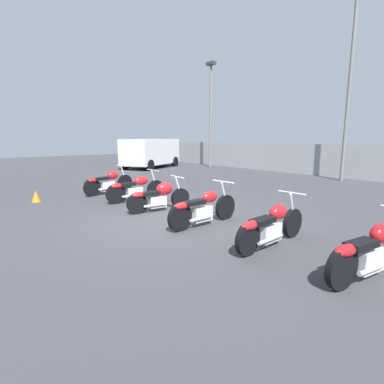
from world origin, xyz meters
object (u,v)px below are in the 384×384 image
object	(u,v)px
motorcycle_slot_4	(271,226)
traffic_cone_near	(36,196)
motorcycle_slot_1	(135,188)
motorcycle_slot_0	(108,182)
motorcycle_slot_2	(159,196)
light_pole_left	(351,73)
motorcycle_slot_5	(371,251)
parked_van	(151,152)
light_pole_right	(211,106)
motorcycle_slot_3	(203,208)

from	to	relation	value
motorcycle_slot_4	traffic_cone_near	xyz separation A→B (m)	(-7.30, -2.53, -0.23)
motorcycle_slot_1	traffic_cone_near	distance (m)	3.23
motorcycle_slot_0	motorcycle_slot_2	world-z (taller)	motorcycle_slot_0
light_pole_left	traffic_cone_near	distance (m)	14.10
motorcycle_slot_5	parked_van	xyz separation A→B (m)	(-16.29, 6.27, 0.69)
parked_van	traffic_cone_near	xyz separation A→B (m)	(7.25, -8.84, -0.92)
light_pole_right	motorcycle_slot_0	world-z (taller)	light_pole_right
motorcycle_slot_4	motorcycle_slot_5	size ratio (longest dim) A/B	1.01
motorcycle_slot_2	traffic_cone_near	xyz separation A→B (m)	(-3.55, -2.44, -0.24)
light_pole_left	motorcycle_slot_3	world-z (taller)	light_pole_left
motorcycle_slot_0	parked_van	xyz separation A→B (m)	(-7.38, 6.41, 0.67)
motorcycle_slot_1	motorcycle_slot_5	world-z (taller)	motorcycle_slot_1
light_pole_right	traffic_cone_near	xyz separation A→B (m)	(5.09, -12.39, -4.03)
traffic_cone_near	light_pole_right	bearing A→B (deg)	112.33
light_pole_right	parked_van	world-z (taller)	light_pole_right
motorcycle_slot_0	traffic_cone_near	xyz separation A→B (m)	(-0.13, -2.43, -0.25)
light_pole_right	motorcycle_slot_1	world-z (taller)	light_pole_right
motorcycle_slot_2	motorcycle_slot_4	size ratio (longest dim) A/B	0.92
motorcycle_slot_5	traffic_cone_near	bearing A→B (deg)	-155.43
parked_van	motorcycle_slot_1	bearing A→B (deg)	-60.17
motorcycle_slot_5	light_pole_right	bearing A→B (deg)	153.89
light_pole_left	light_pole_right	world-z (taller)	light_pole_left
light_pole_right	motorcycle_slot_3	distance (m)	14.97
motorcycle_slot_5	traffic_cone_near	distance (m)	9.40
motorcycle_slot_2	motorcycle_slot_4	bearing A→B (deg)	7.55
motorcycle_slot_1	traffic_cone_near	xyz separation A→B (m)	(-1.95, -2.57, -0.24)
light_pole_right	parked_van	distance (m)	5.19
motorcycle_slot_5	parked_van	distance (m)	17.47
parked_van	light_pole_right	bearing A→B (deg)	32.82
light_pole_right	motorcycle_slot_4	bearing A→B (deg)	-38.51
motorcycle_slot_1	light_pole_left	bearing A→B (deg)	80.23
traffic_cone_near	motorcycle_slot_4	bearing A→B (deg)	19.13
light_pole_right	motorcycle_slot_4	size ratio (longest dim) A/B	3.34
motorcycle_slot_2	light_pole_right	bearing A→B (deg)	137.05
light_pole_left	motorcycle_slot_0	world-z (taller)	light_pole_left
motorcycle_slot_4	motorcycle_slot_5	world-z (taller)	motorcycle_slot_5
motorcycle_slot_4	parked_van	bearing A→B (deg)	153.66
light_pole_right	motorcycle_slot_5	distance (m)	17.62
motorcycle_slot_0	motorcycle_slot_1	distance (m)	1.83
traffic_cone_near	motorcycle_slot_0	bearing A→B (deg)	87.00
light_pole_left	motorcycle_slot_1	world-z (taller)	light_pole_left
parked_van	traffic_cone_near	distance (m)	11.47
light_pole_left	traffic_cone_near	bearing A→B (deg)	-107.72
motorcycle_slot_0	motorcycle_slot_3	xyz separation A→B (m)	(5.30, 0.01, -0.02)
motorcycle_slot_3	motorcycle_slot_4	size ratio (longest dim) A/B	1.00
motorcycle_slot_1	motorcycle_slot_4	bearing A→B (deg)	1.59
motorcycle_slot_4	light_pole_right	bearing A→B (deg)	138.58
motorcycle_slot_2	light_pole_left	bearing A→B (deg)	93.35
motorcycle_slot_0	motorcycle_slot_1	bearing A→B (deg)	-5.96
motorcycle_slot_0	motorcycle_slot_5	distance (m)	8.92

